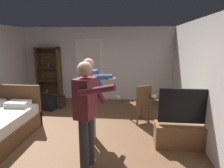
% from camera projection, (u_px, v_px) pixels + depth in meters
% --- Properties ---
extents(ground_plane, '(6.74, 6.74, 0.00)m').
position_uv_depth(ground_plane, '(74.00, 141.00, 4.11)').
color(ground_plane, brown).
extents(wall_back, '(5.45, 0.12, 2.53)m').
position_uv_depth(wall_back, '(98.00, 64.00, 6.87)').
color(wall_back, silver).
rests_on(wall_back, ground_plane).
extents(wall_right, '(0.12, 6.37, 2.53)m').
position_uv_depth(wall_right, '(212.00, 85.00, 3.57)').
color(wall_right, silver).
rests_on(wall_right, ground_plane).
extents(doorway_frame, '(0.93, 0.08, 2.13)m').
position_uv_depth(doorway_frame, '(89.00, 65.00, 6.83)').
color(doorway_frame, white).
rests_on(doorway_frame, ground_plane).
extents(bookshelf, '(0.83, 0.32, 1.85)m').
position_uv_depth(bookshelf, '(49.00, 72.00, 6.87)').
color(bookshelf, '#4C331E').
rests_on(bookshelf, ground_plane).
extents(tv_flatscreen, '(1.25, 0.40, 1.19)m').
position_uv_depth(tv_flatscreen, '(187.00, 131.00, 3.82)').
color(tv_flatscreen, brown).
rests_on(tv_flatscreen, ground_plane).
extents(side_table, '(0.66, 0.66, 0.70)m').
position_uv_depth(side_table, '(163.00, 106.00, 4.83)').
color(side_table, '#4C331E').
rests_on(side_table, ground_plane).
extents(laptop, '(0.34, 0.34, 0.16)m').
position_uv_depth(laptop, '(163.00, 96.00, 4.73)').
color(laptop, black).
rests_on(laptop, side_table).
extents(bottle_on_table, '(0.06, 0.06, 0.24)m').
position_uv_depth(bottle_on_table, '(171.00, 95.00, 4.66)').
color(bottle_on_table, '#284022').
rests_on(bottle_on_table, side_table).
extents(wooden_chair, '(0.57, 0.57, 0.99)m').
position_uv_depth(wooden_chair, '(142.00, 102.00, 4.91)').
color(wooden_chair, brown).
rests_on(wooden_chair, ground_plane).
extents(person_blue_shirt, '(0.72, 0.67, 1.76)m').
position_uv_depth(person_blue_shirt, '(87.00, 109.00, 3.04)').
color(person_blue_shirt, '#333338').
rests_on(person_blue_shirt, ground_plane).
extents(person_striped_shirt, '(0.72, 0.69, 1.73)m').
position_uv_depth(person_striped_shirt, '(90.00, 94.00, 3.91)').
color(person_striped_shirt, gray).
rests_on(person_striped_shirt, ground_plane).
extents(suitcase_dark, '(0.64, 0.45, 0.39)m').
position_uv_depth(suitcase_dark, '(47.00, 103.00, 5.98)').
color(suitcase_dark, black).
rests_on(suitcase_dark, ground_plane).
extents(suitcase_small, '(0.51, 0.39, 0.36)m').
position_uv_depth(suitcase_small, '(57.00, 102.00, 6.15)').
color(suitcase_small, black).
rests_on(suitcase_small, ground_plane).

